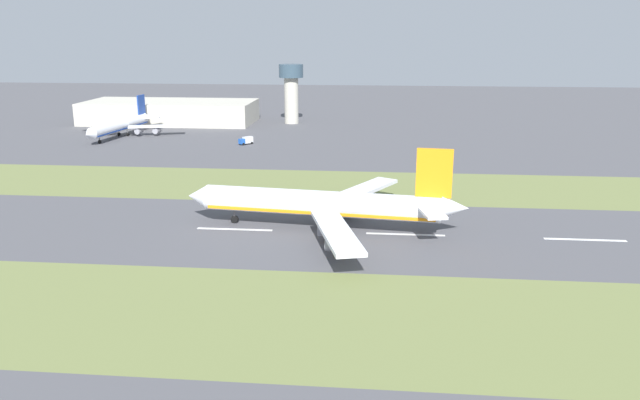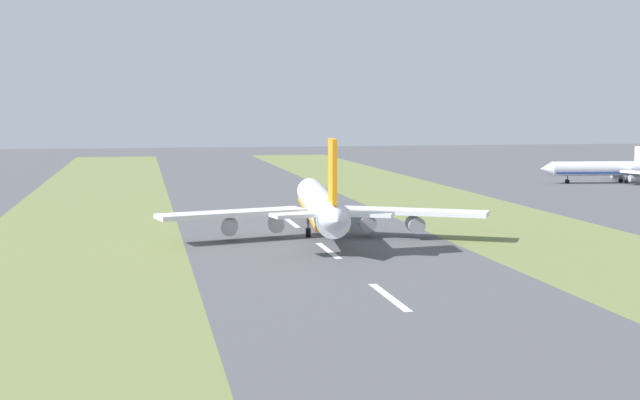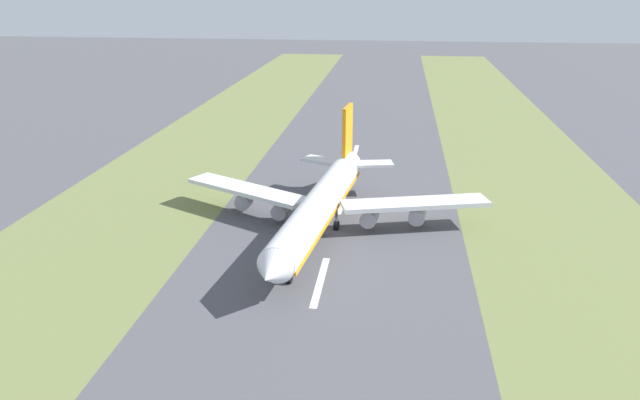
% 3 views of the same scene
% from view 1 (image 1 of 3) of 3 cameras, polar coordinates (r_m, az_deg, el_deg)
% --- Properties ---
extents(ground_plane, '(800.00, 800.00, 0.00)m').
position_cam_1_polar(ground_plane, '(145.14, 0.63, -2.95)').
color(ground_plane, '#4C4C51').
extents(grass_median_west, '(40.00, 600.00, 0.01)m').
position_cam_1_polar(grass_median_west, '(103.57, -1.51, -10.72)').
color(grass_median_west, olive).
rests_on(grass_median_west, ground).
extents(grass_median_east, '(40.00, 600.00, 0.01)m').
position_cam_1_polar(grass_median_east, '(188.29, 1.79, 1.32)').
color(grass_median_east, olive).
rests_on(grass_median_east, ground).
extents(centreline_dash_near, '(1.20, 18.00, 0.01)m').
position_cam_1_polar(centreline_dash_near, '(152.01, 23.08, -3.36)').
color(centreline_dash_near, silver).
rests_on(centreline_dash_near, ground).
extents(centreline_dash_mid, '(1.20, 18.00, 0.01)m').
position_cam_1_polar(centreline_dash_mid, '(144.83, 7.82, -3.13)').
color(centreline_dash_mid, silver).
rests_on(centreline_dash_mid, ground).
extents(centreline_dash_far, '(1.20, 18.00, 0.01)m').
position_cam_1_polar(centreline_dash_far, '(148.48, -7.81, -2.67)').
color(centreline_dash_far, silver).
rests_on(centreline_dash_far, ground).
extents(airplane_main_jet, '(63.70, 67.19, 20.20)m').
position_cam_1_polar(airplane_main_jet, '(145.59, 0.73, -0.41)').
color(airplane_main_jet, silver).
rests_on(airplane_main_jet, ground).
extents(terminal_building, '(36.00, 84.63, 10.78)m').
position_cam_1_polar(terminal_building, '(327.44, -13.53, 7.84)').
color(terminal_building, '#BCB7A8').
rests_on(terminal_building, ground).
extents(control_tower, '(12.00, 12.00, 29.15)m').
position_cam_1_polar(control_tower, '(315.04, -2.65, 10.27)').
color(control_tower, '#BCB7A8').
rests_on(control_tower, ground).
extents(airplane_parked_apron, '(54.04, 51.27, 16.25)m').
position_cam_1_polar(airplane_parked_apron, '(289.97, -17.69, 6.52)').
color(airplane_parked_apron, silver).
rests_on(airplane_parked_apron, ground).
extents(service_truck, '(5.90, 5.69, 3.10)m').
position_cam_1_polar(service_truck, '(258.56, -6.77, 5.43)').
color(service_truck, '#1E51B2').
rests_on(service_truck, ground).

